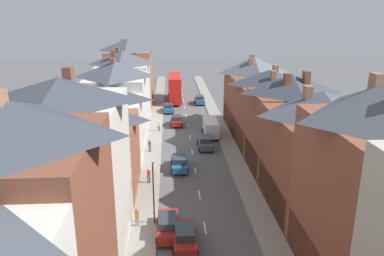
{
  "coord_description": "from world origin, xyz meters",
  "views": [
    {
      "loc": [
        -2.73,
        -15.38,
        17.22
      ],
      "look_at": [
        0.29,
        35.14,
        1.66
      ],
      "focal_mm": 35.0,
      "sensor_mm": 36.0,
      "label": 1
    }
  ],
  "objects_px": {
    "car_parked_right_a": "(168,108)",
    "pedestrian_mid_right": "(149,175)",
    "car_mid_white": "(168,225)",
    "street_lamp": "(153,189)",
    "car_near_silver": "(185,236)",
    "car_parked_left_a": "(200,100)",
    "pedestrian_mid_left": "(137,216)",
    "delivery_van": "(211,127)",
    "pedestrian_far_left": "(150,145)",
    "pedestrian_far_right": "(159,125)",
    "double_decker_bus_lead": "(175,88)",
    "car_mid_black": "(205,142)",
    "car_near_blue": "(179,163)",
    "car_parked_left_b": "(176,121)"
  },
  "relations": [
    {
      "from": "delivery_van",
      "to": "pedestrian_mid_right",
      "type": "xyz_separation_m",
      "value": [
        -8.21,
        -15.73,
        -0.3
      ]
    },
    {
      "from": "car_parked_left_b",
      "to": "pedestrian_mid_left",
      "type": "height_order",
      "value": "pedestrian_mid_left"
    },
    {
      "from": "pedestrian_mid_left",
      "to": "street_lamp",
      "type": "bearing_deg",
      "value": 20.41
    },
    {
      "from": "pedestrian_mid_left",
      "to": "pedestrian_far_right",
      "type": "bearing_deg",
      "value": 87.49
    },
    {
      "from": "pedestrian_mid_left",
      "to": "delivery_van",
      "type": "bearing_deg",
      "value": 69.95
    },
    {
      "from": "car_parked_left_a",
      "to": "street_lamp",
      "type": "distance_m",
      "value": 44.38
    },
    {
      "from": "car_near_blue",
      "to": "car_mid_black",
      "type": "relative_size",
      "value": 1.01
    },
    {
      "from": "pedestrian_far_right",
      "to": "pedestrian_mid_left",
      "type": "bearing_deg",
      "value": -92.51
    },
    {
      "from": "car_near_silver",
      "to": "pedestrian_far_left",
      "type": "bearing_deg",
      "value": 100.13
    },
    {
      "from": "double_decker_bus_lead",
      "to": "car_near_blue",
      "type": "relative_size",
      "value": 2.45
    },
    {
      "from": "pedestrian_mid_left",
      "to": "pedestrian_mid_right",
      "type": "xyz_separation_m",
      "value": [
        0.55,
        8.28,
        0.0
      ]
    },
    {
      "from": "car_parked_left_a",
      "to": "pedestrian_far_right",
      "type": "bearing_deg",
      "value": -113.13
    },
    {
      "from": "delivery_van",
      "to": "car_near_silver",
      "type": "bearing_deg",
      "value": -100.32
    },
    {
      "from": "pedestrian_mid_left",
      "to": "street_lamp",
      "type": "xyz_separation_m",
      "value": [
        1.42,
        0.53,
        2.21
      ]
    },
    {
      "from": "car_parked_left_a",
      "to": "car_parked_left_b",
      "type": "xyz_separation_m",
      "value": [
        -4.9,
        -14.7,
        -0.02
      ]
    },
    {
      "from": "car_near_silver",
      "to": "street_lamp",
      "type": "distance_m",
      "value": 4.84
    },
    {
      "from": "car_parked_left_a",
      "to": "street_lamp",
      "type": "height_order",
      "value": "street_lamp"
    },
    {
      "from": "car_near_blue",
      "to": "car_mid_white",
      "type": "relative_size",
      "value": 1.02
    },
    {
      "from": "car_parked_right_a",
      "to": "pedestrian_mid_right",
      "type": "xyz_separation_m",
      "value": [
        -2.01,
        -29.89,
        0.24
      ]
    },
    {
      "from": "car_mid_black",
      "to": "delivery_van",
      "type": "xyz_separation_m",
      "value": [
        1.3,
        5.14,
        0.5
      ]
    },
    {
      "from": "delivery_van",
      "to": "car_near_blue",
      "type": "bearing_deg",
      "value": -112.23
    },
    {
      "from": "car_parked_left_a",
      "to": "delivery_van",
      "type": "xyz_separation_m",
      "value": [
        0.0,
        -20.22,
        0.49
      ]
    },
    {
      "from": "car_parked_right_a",
      "to": "pedestrian_far_right",
      "type": "relative_size",
      "value": 2.59
    },
    {
      "from": "car_near_silver",
      "to": "car_mid_white",
      "type": "bearing_deg",
      "value": 128.29
    },
    {
      "from": "pedestrian_far_right",
      "to": "car_mid_white",
      "type": "bearing_deg",
      "value": -87.08
    },
    {
      "from": "car_parked_left_b",
      "to": "double_decker_bus_lead",
      "type": "bearing_deg",
      "value": 90.03
    },
    {
      "from": "car_mid_white",
      "to": "delivery_van",
      "type": "distance_m",
      "value": 26.02
    },
    {
      "from": "pedestrian_mid_left",
      "to": "pedestrian_mid_right",
      "type": "distance_m",
      "value": 8.3
    },
    {
      "from": "car_near_silver",
      "to": "pedestrian_mid_left",
      "type": "relative_size",
      "value": 2.64
    },
    {
      "from": "car_parked_left_b",
      "to": "car_mid_white",
      "type": "bearing_deg",
      "value": -92.42
    },
    {
      "from": "car_parked_left_b",
      "to": "delivery_van",
      "type": "relative_size",
      "value": 0.73
    },
    {
      "from": "car_mid_white",
      "to": "car_parked_right_a",
      "type": "bearing_deg",
      "value": 90.0
    },
    {
      "from": "car_parked_left_a",
      "to": "street_lamp",
      "type": "bearing_deg",
      "value": -99.55
    },
    {
      "from": "car_parked_right_a",
      "to": "pedestrian_mid_right",
      "type": "bearing_deg",
      "value": -93.85
    },
    {
      "from": "pedestrian_mid_left",
      "to": "double_decker_bus_lead",
      "type": "bearing_deg",
      "value": 85.31
    },
    {
      "from": "car_near_silver",
      "to": "car_parked_left_b",
      "type": "height_order",
      "value": "car_near_silver"
    },
    {
      "from": "car_parked_left_a",
      "to": "pedestrian_mid_left",
      "type": "relative_size",
      "value": 2.58
    },
    {
      "from": "car_parked_left_a",
      "to": "car_parked_right_a",
      "type": "distance_m",
      "value": 8.66
    },
    {
      "from": "car_mid_black",
      "to": "street_lamp",
      "type": "relative_size",
      "value": 0.8
    },
    {
      "from": "car_parked_left_a",
      "to": "car_mid_white",
      "type": "xyz_separation_m",
      "value": [
        -6.2,
        -45.48,
        0.0
      ]
    },
    {
      "from": "double_decker_bus_lead",
      "to": "car_parked_left_a",
      "type": "relative_size",
      "value": 2.6
    },
    {
      "from": "car_near_silver",
      "to": "car_parked_left_a",
      "type": "distance_m",
      "value": 47.38
    },
    {
      "from": "car_parked_right_a",
      "to": "car_mid_white",
      "type": "height_order",
      "value": "car_mid_white"
    },
    {
      "from": "pedestrian_mid_left",
      "to": "car_near_silver",
      "type": "bearing_deg",
      "value": -36.91
    },
    {
      "from": "car_mid_white",
      "to": "delivery_van",
      "type": "bearing_deg",
      "value": 76.21
    },
    {
      "from": "street_lamp",
      "to": "car_parked_right_a",
      "type": "bearing_deg",
      "value": 88.25
    },
    {
      "from": "car_mid_white",
      "to": "car_near_silver",
      "type": "bearing_deg",
      "value": -51.71
    },
    {
      "from": "car_mid_white",
      "to": "car_parked_left_b",
      "type": "bearing_deg",
      "value": 87.58
    },
    {
      "from": "pedestrian_mid_left",
      "to": "pedestrian_far_right",
      "type": "distance_m",
      "value": 26.44
    },
    {
      "from": "street_lamp",
      "to": "pedestrian_far_left",
      "type": "bearing_deg",
      "value": 94.08
    }
  ]
}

